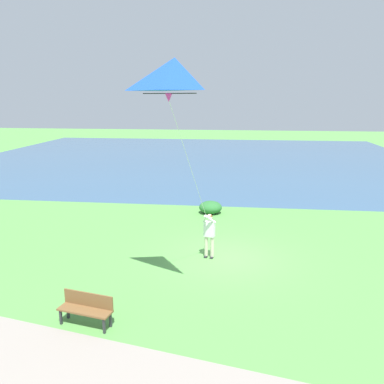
{
  "coord_description": "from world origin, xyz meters",
  "views": [
    {
      "loc": [
        -14.21,
        -0.35,
        6.02
      ],
      "look_at": [
        -0.02,
        1.34,
        2.57
      ],
      "focal_mm": 36.99,
      "sensor_mm": 36.0,
      "label": 1
    }
  ],
  "objects_px": {
    "flying_kite": "(174,80)",
    "person_kite_flyer": "(209,232)",
    "park_bench_near_walkway": "(86,307)",
    "lakeside_shrub": "(211,207)"
  },
  "relations": [
    {
      "from": "flying_kite",
      "to": "lakeside_shrub",
      "type": "relative_size",
      "value": 4.33
    },
    {
      "from": "flying_kite",
      "to": "park_bench_near_walkway",
      "type": "height_order",
      "value": "flying_kite"
    },
    {
      "from": "person_kite_flyer",
      "to": "park_bench_near_walkway",
      "type": "height_order",
      "value": "person_kite_flyer"
    },
    {
      "from": "park_bench_near_walkway",
      "to": "lakeside_shrub",
      "type": "relative_size",
      "value": 1.29
    },
    {
      "from": "flying_kite",
      "to": "person_kite_flyer",
      "type": "bearing_deg",
      "value": -12.49
    },
    {
      "from": "park_bench_near_walkway",
      "to": "lakeside_shrub",
      "type": "xyz_separation_m",
      "value": [
        10.9,
        -2.56,
        -0.18
      ]
    },
    {
      "from": "person_kite_flyer",
      "to": "flying_kite",
      "type": "distance_m",
      "value": 6.39
    },
    {
      "from": "park_bench_near_walkway",
      "to": "lakeside_shrub",
      "type": "height_order",
      "value": "park_bench_near_walkway"
    },
    {
      "from": "person_kite_flyer",
      "to": "flying_kite",
      "type": "height_order",
      "value": "flying_kite"
    },
    {
      "from": "flying_kite",
      "to": "lakeside_shrub",
      "type": "xyz_separation_m",
      "value": [
        9.26,
        -0.36,
        -6.12
      ]
    }
  ]
}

